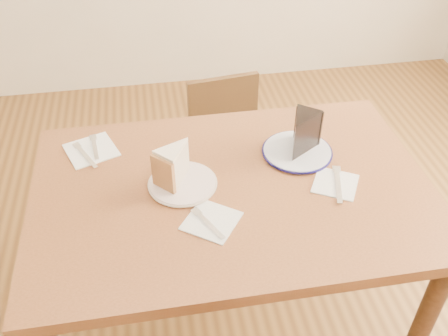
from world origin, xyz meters
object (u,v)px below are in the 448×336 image
(chocolate_cake, at_px, (301,136))
(plate_navy, at_px, (297,152))
(chair_far, at_px, (231,156))
(plate_cream, at_px, (183,184))
(carrot_cake, at_px, (177,164))
(table, at_px, (232,210))

(chocolate_cake, bearing_deg, plate_navy, -1.95)
(chair_far, height_order, plate_navy, plate_navy)
(plate_cream, height_order, carrot_cake, carrot_cake)
(plate_cream, bearing_deg, chair_far, 65.24)
(chocolate_cake, bearing_deg, plate_cream, 50.99)
(plate_cream, bearing_deg, plate_navy, 13.83)
(chair_far, xyz_separation_m, chocolate_cake, (0.14, -0.46, 0.41))
(plate_navy, distance_m, carrot_cake, 0.41)
(plate_cream, height_order, chocolate_cake, chocolate_cake)
(carrot_cake, bearing_deg, plate_cream, -16.68)
(chocolate_cake, bearing_deg, table, 64.34)
(table, xyz_separation_m, carrot_cake, (-0.16, 0.05, 0.16))
(plate_navy, relative_size, chocolate_cake, 1.79)
(table, bearing_deg, chocolate_cake, 26.40)
(table, xyz_separation_m, plate_navy, (0.24, 0.13, 0.10))
(chair_far, relative_size, plate_cream, 3.67)
(chair_far, bearing_deg, table, 71.80)
(carrot_cake, bearing_deg, chair_far, 109.75)
(table, bearing_deg, plate_cream, 168.24)
(table, height_order, carrot_cake, carrot_cake)
(table, height_order, chair_far, table)
(chair_far, relative_size, chocolate_cake, 6.00)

